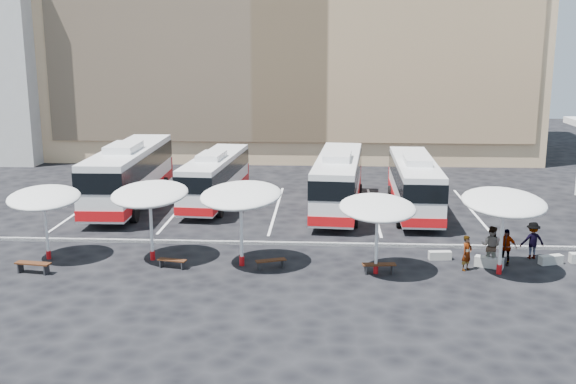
# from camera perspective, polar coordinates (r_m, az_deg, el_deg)

# --- Properties ---
(ground) EXTENTS (120.00, 120.00, 0.00)m
(ground) POSITION_cam_1_polar(r_m,az_deg,el_deg) (34.00, -1.97, -4.70)
(ground) COLOR black
(ground) RESTS_ON ground
(sandstone_building) EXTENTS (42.00, 18.25, 29.60)m
(sandstone_building) POSITION_cam_1_polar(r_m,az_deg,el_deg) (64.31, 0.56, 14.84)
(sandstone_building) COLOR tan
(sandstone_building) RESTS_ON ground
(curb_divider) EXTENTS (34.00, 0.25, 0.15)m
(curb_divider) POSITION_cam_1_polar(r_m,az_deg,el_deg) (34.45, -1.90, -4.34)
(curb_divider) COLOR black
(curb_divider) RESTS_ON ground
(bay_lines) EXTENTS (24.15, 12.00, 0.01)m
(bay_lines) POSITION_cam_1_polar(r_m,az_deg,el_deg) (41.68, -0.99, -1.43)
(bay_lines) COLOR white
(bay_lines) RESTS_ON ground
(bus_0) EXTENTS (3.17, 12.85, 4.06)m
(bus_0) POSITION_cam_1_polar(r_m,az_deg,el_deg) (43.41, -13.25, 1.60)
(bus_0) COLOR white
(bus_0) RESTS_ON ground
(bus_1) EXTENTS (3.11, 10.83, 3.39)m
(bus_1) POSITION_cam_1_polar(r_m,az_deg,el_deg) (43.05, -6.17, 1.31)
(bus_1) COLOR white
(bus_1) RESTS_ON ground
(bus_2) EXTENTS (3.42, 11.88, 3.72)m
(bus_2) POSITION_cam_1_polar(r_m,az_deg,el_deg) (41.03, 4.25, 1.02)
(bus_2) COLOR white
(bus_2) RESTS_ON ground
(bus_3) EXTENTS (2.79, 11.16, 3.53)m
(bus_3) POSITION_cam_1_polar(r_m,az_deg,el_deg) (41.29, 10.65, 0.77)
(bus_3) COLOR white
(bus_3) RESTS_ON ground
(sunshade_0) EXTENTS (3.98, 4.01, 3.51)m
(sunshade_0) POSITION_cam_1_polar(r_m,az_deg,el_deg) (33.44, -19.95, -0.48)
(sunshade_0) COLOR white
(sunshade_0) RESTS_ON ground
(sunshade_1) EXTENTS (4.13, 4.17, 3.75)m
(sunshade_1) POSITION_cam_1_polar(r_m,az_deg,el_deg) (31.90, -11.62, -0.19)
(sunshade_1) COLOR white
(sunshade_1) RESTS_ON ground
(sunshade_2) EXTENTS (4.67, 4.70, 3.90)m
(sunshade_2) POSITION_cam_1_polar(r_m,az_deg,el_deg) (30.48, -4.02, -0.32)
(sunshade_2) COLOR white
(sunshade_2) RESTS_ON ground
(sunshade_3) EXTENTS (3.88, 3.92, 3.54)m
(sunshade_3) POSITION_cam_1_polar(r_m,az_deg,el_deg) (29.67, 7.59, -1.36)
(sunshade_3) COLOR white
(sunshade_3) RESTS_ON ground
(sunshade_4) EXTENTS (4.28, 4.32, 3.84)m
(sunshade_4) POSITION_cam_1_polar(r_m,az_deg,el_deg) (30.77, 17.81, -0.87)
(sunshade_4) COLOR white
(sunshade_4) RESTS_ON ground
(wood_bench_0) EXTENTS (1.66, 0.68, 0.50)m
(wood_bench_0) POSITION_cam_1_polar(r_m,az_deg,el_deg) (32.26, -20.78, -5.80)
(wood_bench_0) COLOR #32180B
(wood_bench_0) RESTS_ON ground
(wood_bench_1) EXTENTS (1.38, 0.63, 0.41)m
(wood_bench_1) POSITION_cam_1_polar(r_m,az_deg,el_deg) (31.32, -9.79, -5.81)
(wood_bench_1) COLOR #32180B
(wood_bench_1) RESTS_ON ground
(wood_bench_2) EXTENTS (1.44, 0.85, 0.43)m
(wood_bench_2) POSITION_cam_1_polar(r_m,az_deg,el_deg) (30.78, -1.46, -5.93)
(wood_bench_2) COLOR #32180B
(wood_bench_2) RESTS_ON ground
(wood_bench_3) EXTENTS (1.52, 0.53, 0.46)m
(wood_bench_3) POSITION_cam_1_polar(r_m,az_deg,el_deg) (30.42, 7.71, -6.23)
(wood_bench_3) COLOR #32180B
(wood_bench_3) RESTS_ON ground
(conc_bench_0) EXTENTS (1.09, 0.45, 0.40)m
(conc_bench_0) POSITION_cam_1_polar(r_m,az_deg,el_deg) (32.89, 12.74, -5.26)
(conc_bench_0) COLOR #999993
(conc_bench_0) RESTS_ON ground
(conc_bench_1) EXTENTS (1.32, 0.91, 0.47)m
(conc_bench_1) POSITION_cam_1_polar(r_m,az_deg,el_deg) (32.34, 16.66, -5.72)
(conc_bench_1) COLOR #999993
(conc_bench_1) RESTS_ON ground
(conc_bench_2) EXTENTS (1.19, 0.70, 0.42)m
(conc_bench_2) POSITION_cam_1_polar(r_m,az_deg,el_deg) (33.73, 21.36, -5.36)
(conc_bench_2) COLOR #999993
(conc_bench_2) RESTS_ON ground
(passenger_0) EXTENTS (0.69, 0.69, 1.62)m
(passenger_0) POSITION_cam_1_polar(r_m,az_deg,el_deg) (31.48, 14.92, -5.02)
(passenger_0) COLOR black
(passenger_0) RESTS_ON ground
(passenger_1) EXTENTS (1.15, 1.07, 1.88)m
(passenger_1) POSITION_cam_1_polar(r_m,az_deg,el_deg) (32.38, 16.85, -4.40)
(passenger_1) COLOR black
(passenger_1) RESTS_ON ground
(passenger_2) EXTENTS (1.08, 0.78, 1.71)m
(passenger_2) POSITION_cam_1_polar(r_m,az_deg,el_deg) (32.77, 17.94, -4.44)
(passenger_2) COLOR black
(passenger_2) RESTS_ON ground
(passenger_3) EXTENTS (1.22, 0.79, 1.78)m
(passenger_3) POSITION_cam_1_polar(r_m,az_deg,el_deg) (34.09, 19.98, -3.87)
(passenger_3) COLOR black
(passenger_3) RESTS_ON ground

